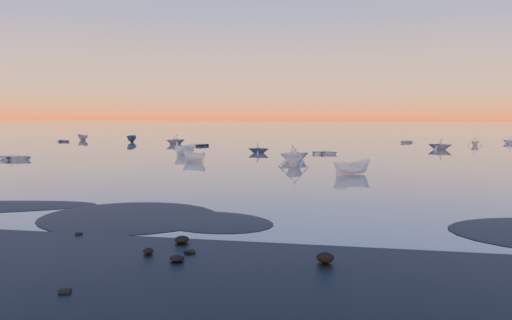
% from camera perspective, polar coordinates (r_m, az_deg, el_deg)
% --- Properties ---
extents(ground, '(600.00, 600.00, 0.00)m').
position_cam_1_polar(ground, '(124.99, 7.92, 2.55)').
color(ground, '#686057').
rests_on(ground, ground).
extents(mud_lobes, '(140.00, 6.00, 0.07)m').
position_cam_1_polar(mud_lobes, '(25.24, -4.39, -8.04)').
color(mud_lobes, black).
rests_on(mud_lobes, ground).
extents(moored_fleet, '(124.00, 58.00, 1.20)m').
position_cam_1_polar(moored_fleet, '(78.18, 6.10, 0.97)').
color(moored_fleet, silver).
rests_on(moored_fleet, ground).
extents(boat_near_center, '(3.62, 4.35, 1.40)m').
position_cam_1_polar(boat_near_center, '(49.03, 10.91, -1.64)').
color(boat_near_center, silver).
rests_on(boat_near_center, ground).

